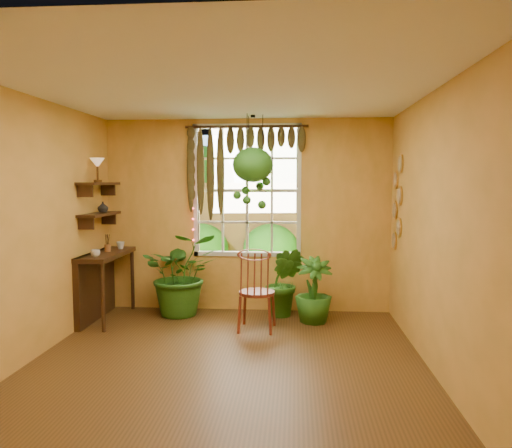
{
  "coord_description": "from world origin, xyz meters",
  "views": [
    {
      "loc": [
        0.68,
        -4.73,
        1.83
      ],
      "look_at": [
        0.21,
        1.15,
        1.32
      ],
      "focal_mm": 35.0,
      "sensor_mm": 36.0,
      "label": 1
    }
  ],
  "objects_px": {
    "counter_ledge": "(99,278)",
    "potted_plant_left": "(182,274)",
    "hanging_basket": "(253,170)",
    "potted_plant_mid": "(284,282)",
    "windsor_chair": "(256,303)"
  },
  "relations": [
    {
      "from": "counter_ledge",
      "to": "potted_plant_left",
      "type": "relative_size",
      "value": 1.05
    },
    {
      "from": "counter_ledge",
      "to": "hanging_basket",
      "type": "relative_size",
      "value": 0.96
    },
    {
      "from": "counter_ledge",
      "to": "hanging_basket",
      "type": "bearing_deg",
      "value": 7.38
    },
    {
      "from": "potted_plant_left",
      "to": "hanging_basket",
      "type": "distance_m",
      "value": 1.71
    },
    {
      "from": "potted_plant_left",
      "to": "potted_plant_mid",
      "type": "bearing_deg",
      "value": 1.09
    },
    {
      "from": "windsor_chair",
      "to": "potted_plant_mid",
      "type": "bearing_deg",
      "value": 68.08
    },
    {
      "from": "counter_ledge",
      "to": "windsor_chair",
      "type": "distance_m",
      "value": 2.16
    },
    {
      "from": "potted_plant_mid",
      "to": "hanging_basket",
      "type": "height_order",
      "value": "hanging_basket"
    },
    {
      "from": "windsor_chair",
      "to": "potted_plant_left",
      "type": "height_order",
      "value": "windsor_chair"
    },
    {
      "from": "potted_plant_mid",
      "to": "hanging_basket",
      "type": "bearing_deg",
      "value": -171.35
    },
    {
      "from": "potted_plant_left",
      "to": "potted_plant_mid",
      "type": "height_order",
      "value": "potted_plant_left"
    },
    {
      "from": "potted_plant_mid",
      "to": "windsor_chair",
      "type": "bearing_deg",
      "value": -116.17
    },
    {
      "from": "windsor_chair",
      "to": "potted_plant_left",
      "type": "xyz_separation_m",
      "value": [
        -1.07,
        0.64,
        0.23
      ]
    },
    {
      "from": "windsor_chair",
      "to": "hanging_basket",
      "type": "relative_size",
      "value": 0.95
    },
    {
      "from": "counter_ledge",
      "to": "potted_plant_left",
      "type": "bearing_deg",
      "value": 15.97
    }
  ]
}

